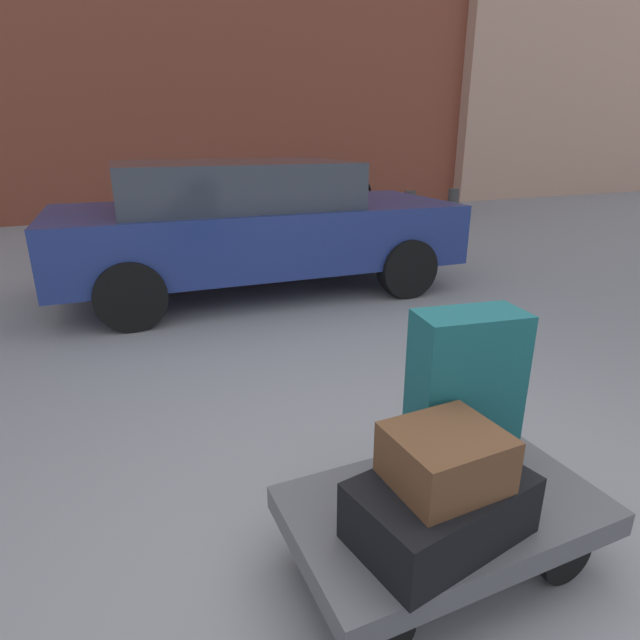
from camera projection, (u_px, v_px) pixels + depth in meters
ground_plane at (438, 568)px, 2.12m from camera, size 60.00×60.00×0.00m
building_facade_side at (633, 16)px, 14.86m from camera, size 12.00×1.00×9.85m
luggage_cart at (443, 515)px, 2.03m from camera, size 1.21×0.71×0.34m
suitcase_black_center at (440, 508)px, 1.80m from camera, size 0.67×0.47×0.22m
suitcase_teal_rear_left at (464, 396)px, 2.06m from camera, size 0.45×0.28×0.71m
duffel_bag_brown_topmost_pile at (445, 457)px, 1.73m from camera, size 0.37×0.33×0.19m
parked_car at (253, 224)px, 5.69m from camera, size 4.38×2.08×1.42m
bicycle_leaning at (343, 195)px, 11.96m from camera, size 1.73×0.43×0.96m
bollard_kerb_near at (283, 213)px, 9.74m from camera, size 0.23×0.23×0.59m
bollard_kerb_mid at (358, 208)px, 10.34m from camera, size 0.23×0.23×0.59m
bollard_kerb_far at (410, 205)px, 10.81m from camera, size 0.23×0.23×0.59m
bollard_corner at (453, 203)px, 11.23m from camera, size 0.23×0.23×0.59m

